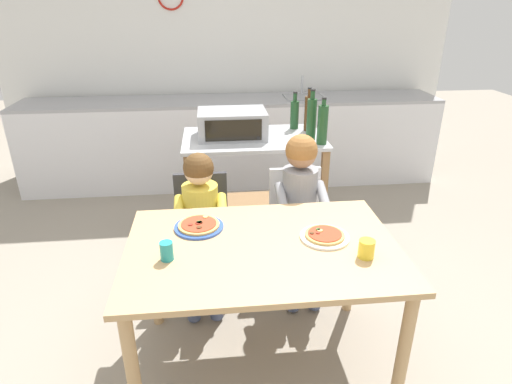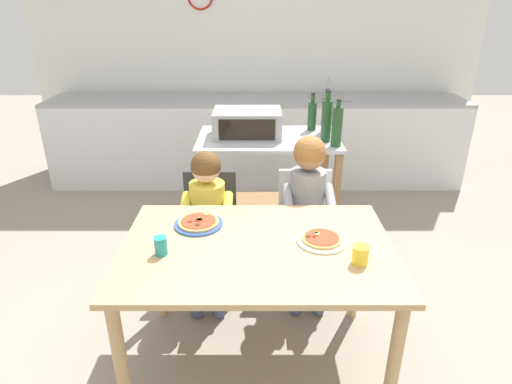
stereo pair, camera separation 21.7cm
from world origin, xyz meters
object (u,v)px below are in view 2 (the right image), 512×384
(toaster_oven, at_px, (246,123))
(drinking_cup_yellow, at_px, (359,255))
(bottle_tall_green_wine, at_px, (336,126))
(bottle_dark_olive_oil, at_px, (311,115))
(bottle_squat_spirits, at_px, (325,114))
(pizza_plate_white, at_px, (320,239))
(kitchen_island_cart, at_px, (267,174))
(bottle_brown_beer, at_px, (325,120))
(child_in_yellow_shirt, at_px, (206,211))
(pizza_plate_blue_rimmed, at_px, (197,223))
(dining_chair_right, at_px, (304,223))
(drinking_cup_teal, at_px, (160,246))
(child_in_grey_shirt, at_px, (307,201))
(dining_chair_left, at_px, (209,225))
(dining_table, at_px, (256,263))

(toaster_oven, height_order, drinking_cup_yellow, toaster_oven)
(bottle_tall_green_wine, bearing_deg, bottle_dark_olive_oil, 106.78)
(bottle_dark_olive_oil, relative_size, bottle_squat_spirits, 0.87)
(bottle_dark_olive_oil, distance_m, pizza_plate_white, 1.46)
(kitchen_island_cart, xyz_separation_m, drinking_cup_yellow, (0.38, -1.43, 0.19))
(bottle_dark_olive_oil, height_order, bottle_brown_beer, bottle_brown_beer)
(child_in_yellow_shirt, height_order, pizza_plate_blue_rimmed, child_in_yellow_shirt)
(drinking_cup_yellow, bearing_deg, pizza_plate_white, 127.85)
(kitchen_island_cart, distance_m, dining_chair_right, 0.61)
(toaster_oven, bearing_deg, pizza_plate_blue_rimmed, -102.41)
(pizza_plate_blue_rimmed, height_order, drinking_cup_yellow, drinking_cup_yellow)
(child_in_yellow_shirt, xyz_separation_m, pizza_plate_white, (0.63, -0.54, 0.12))
(child_in_yellow_shirt, xyz_separation_m, drinking_cup_teal, (-0.14, -0.65, 0.15))
(child_in_grey_shirt, relative_size, drinking_cup_teal, 11.92)
(bottle_dark_olive_oil, bearing_deg, kitchen_island_cart, -150.52)
(bottle_brown_beer, height_order, child_in_yellow_shirt, bottle_brown_beer)
(dining_chair_right, relative_size, pizza_plate_white, 3.29)
(dining_chair_left, bearing_deg, bottle_tall_green_wine, 23.24)
(bottle_brown_beer, distance_m, bottle_tall_green_wine, 0.12)
(dining_chair_right, height_order, child_in_yellow_shirt, child_in_yellow_shirt)
(pizza_plate_blue_rimmed, bearing_deg, bottle_tall_green_wine, 45.08)
(bottle_squat_spirits, height_order, drinking_cup_yellow, bottle_squat_spirits)
(dining_chair_right, xyz_separation_m, drinking_cup_teal, (-0.77, -0.80, 0.31))
(bottle_dark_olive_oil, xyz_separation_m, bottle_brown_beer, (0.07, -0.29, 0.04))
(pizza_plate_white, distance_m, drinking_cup_yellow, 0.24)
(dining_chair_right, height_order, pizza_plate_white, dining_chair_right)
(kitchen_island_cart, relative_size, pizza_plate_blue_rimmed, 4.06)
(child_in_grey_shirt, bearing_deg, bottle_tall_green_wine, 63.31)
(dining_chair_right, bearing_deg, child_in_grey_shirt, -90.00)
(dining_chair_right, bearing_deg, toaster_oven, 124.02)
(dining_table, relative_size, dining_chair_left, 1.63)
(child_in_yellow_shirt, bearing_deg, bottle_dark_olive_oil, 50.52)
(bottle_brown_beer, distance_m, dining_chair_left, 1.10)
(child_in_yellow_shirt, xyz_separation_m, drinking_cup_yellow, (0.77, -0.73, 0.15))
(toaster_oven, bearing_deg, child_in_yellow_shirt, -108.33)
(bottle_tall_green_wine, height_order, dining_chair_left, bottle_tall_green_wine)
(toaster_oven, distance_m, child_in_grey_shirt, 0.85)
(toaster_oven, relative_size, dining_table, 0.37)
(bottle_brown_beer, relative_size, dining_chair_right, 0.45)
(dining_chair_left, bearing_deg, kitchen_island_cart, 55.56)
(dining_table, distance_m, dining_chair_right, 0.81)
(bottle_dark_olive_oil, height_order, bottle_tall_green_wine, bottle_tall_green_wine)
(bottle_brown_beer, bearing_deg, drinking_cup_yellow, -91.22)
(child_in_grey_shirt, xyz_separation_m, pizza_plate_blue_rimmed, (-0.63, -0.40, 0.06))
(bottle_squat_spirits, distance_m, bottle_tall_green_wine, 0.34)
(kitchen_island_cart, bearing_deg, bottle_squat_spirits, 16.49)
(bottle_brown_beer, bearing_deg, dining_chair_left, -149.27)
(dining_table, bearing_deg, child_in_grey_shirt, 62.49)
(child_in_grey_shirt, height_order, drinking_cup_teal, child_in_grey_shirt)
(dining_chair_right, height_order, drinking_cup_yellow, drinking_cup_yellow)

